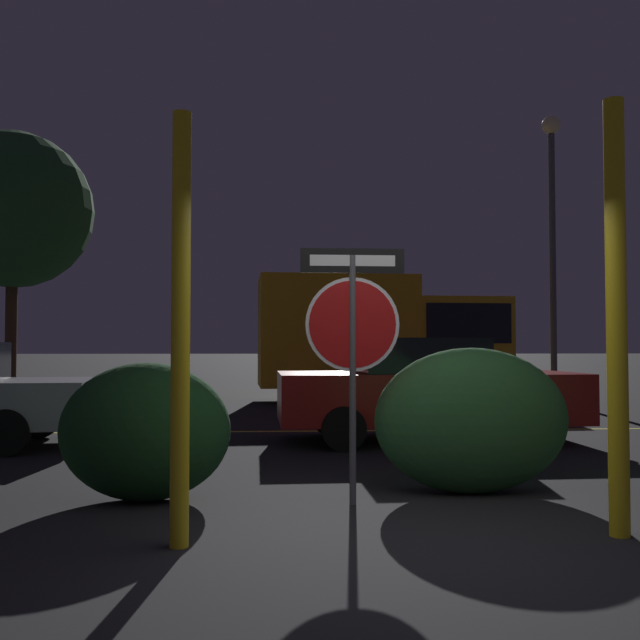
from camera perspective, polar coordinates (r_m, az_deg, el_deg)
name	(u,v)px	position (r m, az deg, el deg)	size (l,w,h in m)	color
ground_plane	(423,548)	(5.23, 8.21, -17.61)	(260.00, 260.00, 0.00)	black
road_center_stripe	(338,431)	(11.90, 1.43, -8.85)	(33.00, 0.12, 0.01)	gold
stop_sign	(353,323)	(6.37, 2.62, -0.26)	(0.94, 0.06, 2.28)	#4C4C51
yellow_pole_left	(181,327)	(5.11, -11.09, -0.57)	(0.13, 0.13, 3.06)	yellow
yellow_pole_right	(617,315)	(5.74, 22.64, 0.35)	(0.15, 0.15, 3.26)	yellow
hedge_bush_1	(145,431)	(6.73, -13.79, -8.65)	(1.54, 1.01, 1.25)	#19421E
hedge_bush_2	(472,420)	(7.00, 12.04, -7.86)	(1.87, 0.78, 1.38)	#285B2D
passing_car_2	(426,390)	(10.66, 8.45, -5.54)	(4.51, 2.08, 1.52)	maroon
delivery_truck	(384,335)	(18.30, 5.14, -1.17)	(6.38, 2.74, 3.15)	gold
street_lamp	(552,212)	(19.33, 18.08, 8.19)	(0.48, 0.48, 7.32)	#4C4C51
tree_0	(13,210)	(22.33, -23.36, 8.06)	(4.46, 4.46, 7.52)	#422D1E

